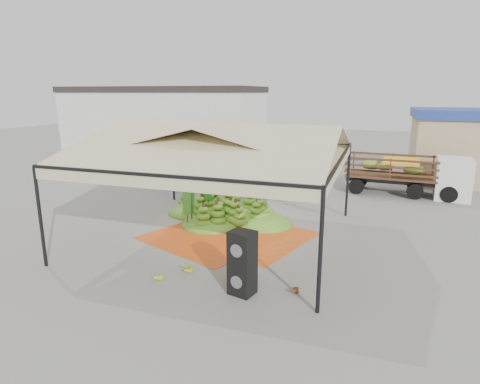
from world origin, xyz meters
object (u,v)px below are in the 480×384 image
(speaker_stack, at_px, (242,263))
(vendor, at_px, (292,184))
(banana_heap, at_px, (230,205))
(truck_left, at_px, (212,161))
(truck_right, at_px, (411,171))

(speaker_stack, bearing_deg, vendor, 108.12)
(banana_heap, distance_m, vendor, 3.52)
(speaker_stack, relative_size, truck_left, 0.25)
(speaker_stack, distance_m, vendor, 8.61)
(banana_heap, distance_m, truck_right, 9.81)
(banana_heap, xyz_separation_m, truck_left, (-3.04, 5.41, 0.75))
(speaker_stack, bearing_deg, banana_heap, 127.95)
(banana_heap, height_order, speaker_stack, speaker_stack)
(vendor, bearing_deg, truck_right, -151.64)
(vendor, bearing_deg, truck_left, -34.25)
(banana_heap, distance_m, speaker_stack, 6.18)
(vendor, xyz_separation_m, truck_right, (5.22, 3.79, 0.23))
(speaker_stack, xyz_separation_m, truck_right, (4.69, 12.38, 0.37))
(vendor, distance_m, truck_left, 5.56)
(banana_heap, height_order, truck_left, truck_left)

